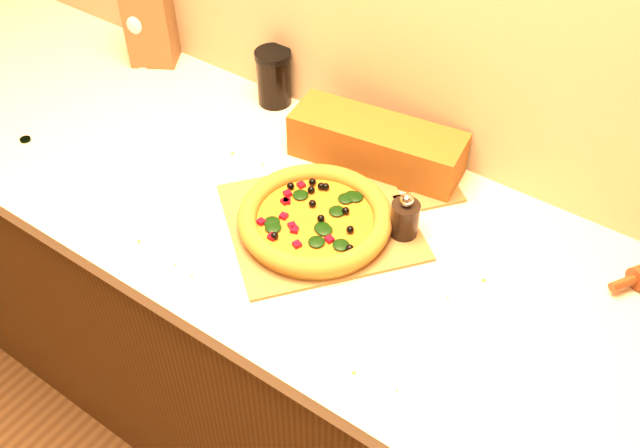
% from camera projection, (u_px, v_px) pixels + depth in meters
% --- Properties ---
extents(cabinet, '(2.80, 0.65, 0.86)m').
position_uv_depth(cabinet, '(313.00, 354.00, 1.79)').
color(cabinet, '#43280E').
rests_on(cabinet, ground).
extents(countertop, '(2.84, 0.68, 0.04)m').
position_uv_depth(countertop, '(312.00, 227.00, 1.47)').
color(countertop, beige).
rests_on(countertop, cabinet).
extents(pizza_peel, '(0.49, 0.51, 0.01)m').
position_uv_depth(pizza_peel, '(328.00, 220.00, 1.45)').
color(pizza_peel, brown).
rests_on(pizza_peel, countertop).
extents(pizza, '(0.31, 0.31, 0.04)m').
position_uv_depth(pizza, '(315.00, 219.00, 1.42)').
color(pizza, '#A97C2A').
rests_on(pizza, pizza_peel).
extents(bottle_cap, '(0.03, 0.03, 0.01)m').
position_uv_depth(bottle_cap, '(25.00, 139.00, 1.64)').
color(bottle_cap, black).
rests_on(bottle_cap, countertop).
extents(pepper_grinder, '(0.06, 0.06, 0.11)m').
position_uv_depth(pepper_grinder, '(405.00, 219.00, 1.40)').
color(pepper_grinder, black).
rests_on(pepper_grinder, countertop).
extents(bread_bag, '(0.39, 0.18, 0.10)m').
position_uv_depth(bread_bag, '(376.00, 144.00, 1.55)').
color(bread_bag, brown).
rests_on(bread_bag, countertop).
extents(wine_glass, '(0.07, 0.07, 0.17)m').
position_uv_depth(wine_glass, '(137.00, 21.00, 1.80)').
color(wine_glass, silver).
rests_on(wine_glass, countertop).
extents(paper_bag, '(0.14, 0.14, 0.23)m').
position_uv_depth(paper_bag, '(150.00, 21.00, 1.81)').
color(paper_bag, brown).
rests_on(paper_bag, countertop).
extents(dark_jar, '(0.09, 0.09, 0.14)m').
position_uv_depth(dark_jar, '(274.00, 77.00, 1.71)').
color(dark_jar, black).
rests_on(dark_jar, countertop).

